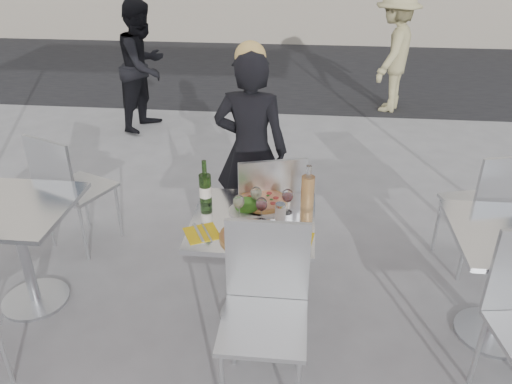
# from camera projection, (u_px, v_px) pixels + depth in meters

# --- Properties ---
(ground) EXTENTS (80.00, 80.00, 0.00)m
(ground) POSITION_uv_depth(u_px,v_px,m) (254.00, 316.00, 3.28)
(ground) COLOR slate
(street_asphalt) EXTENTS (24.00, 5.00, 0.00)m
(street_asphalt) POSITION_uv_depth(u_px,v_px,m) (293.00, 68.00, 8.98)
(street_asphalt) COLOR black
(street_asphalt) RESTS_ON ground
(main_table) EXTENTS (0.72, 0.72, 0.75)m
(main_table) POSITION_uv_depth(u_px,v_px,m) (253.00, 249.00, 3.03)
(main_table) COLOR #B7BABF
(main_table) RESTS_ON ground
(side_table_left) EXTENTS (0.72, 0.72, 0.75)m
(side_table_left) POSITION_uv_depth(u_px,v_px,m) (19.00, 235.00, 3.16)
(side_table_left) COLOR #B7BABF
(side_table_left) RESTS_ON ground
(side_table_right) EXTENTS (0.72, 0.72, 0.75)m
(side_table_right) POSITION_uv_depth(u_px,v_px,m) (510.00, 264.00, 2.89)
(side_table_right) COLOR #B7BABF
(side_table_right) RESTS_ON ground
(chair_far) EXTENTS (0.56, 0.57, 0.98)m
(chair_far) POSITION_uv_depth(u_px,v_px,m) (269.00, 207.00, 3.39)
(chair_far) COLOR silver
(chair_far) RESTS_ON ground
(chair_near) EXTENTS (0.44, 0.45, 0.97)m
(chair_near) POSITION_uv_depth(u_px,v_px,m) (265.00, 299.00, 2.57)
(chair_near) COLOR silver
(chair_near) RESTS_ON ground
(side_chair_lfar) EXTENTS (0.58, 0.58, 0.96)m
(side_chair_lfar) POSITION_uv_depth(u_px,v_px,m) (67.00, 184.00, 3.72)
(side_chair_lfar) COLOR silver
(side_chair_lfar) RESTS_ON ground
(side_chair_rfar) EXTENTS (0.55, 0.56, 0.97)m
(side_chair_rfar) POSITION_uv_depth(u_px,v_px,m) (491.00, 202.00, 3.46)
(side_chair_rfar) COLOR silver
(side_chair_rfar) RESTS_ON ground
(woman_diner) EXTENTS (0.59, 0.41, 1.53)m
(woman_diner) POSITION_uv_depth(u_px,v_px,m) (251.00, 151.00, 3.76)
(woman_diner) COLOR black
(woman_diner) RESTS_ON ground
(pedestrian_a) EXTENTS (0.78, 0.89, 1.54)m
(pedestrian_a) POSITION_uv_depth(u_px,v_px,m) (144.00, 66.00, 6.01)
(pedestrian_a) COLOR black
(pedestrian_a) RESTS_ON ground
(pedestrian_b) EXTENTS (0.92, 1.16, 1.58)m
(pedestrian_b) POSITION_uv_depth(u_px,v_px,m) (394.00, 52.00, 6.60)
(pedestrian_b) COLOR tan
(pedestrian_b) RESTS_ON ground
(pizza_near) EXTENTS (0.33, 0.33, 0.02)m
(pizza_near) POSITION_uv_depth(u_px,v_px,m) (249.00, 236.00, 2.75)
(pizza_near) COLOR tan
(pizza_near) RESTS_ON main_table
(pizza_far) EXTENTS (0.34, 0.34, 0.03)m
(pizza_far) POSITION_uv_depth(u_px,v_px,m) (263.00, 202.00, 3.08)
(pizza_far) COLOR white
(pizza_far) RESTS_ON main_table
(salad_plate) EXTENTS (0.22, 0.22, 0.09)m
(salad_plate) POSITION_uv_depth(u_px,v_px,m) (247.00, 206.00, 2.99)
(salad_plate) COLOR white
(salad_plate) RESTS_ON main_table
(wine_bottle) EXTENTS (0.07, 0.08, 0.29)m
(wine_bottle) POSITION_uv_depth(u_px,v_px,m) (205.00, 188.00, 3.03)
(wine_bottle) COLOR #335A22
(wine_bottle) RESTS_ON main_table
(carafe) EXTENTS (0.08, 0.08, 0.29)m
(carafe) POSITION_uv_depth(u_px,v_px,m) (308.00, 192.00, 2.97)
(carafe) COLOR tan
(carafe) RESTS_ON main_table
(sugar_shaker) EXTENTS (0.06, 0.06, 0.11)m
(sugar_shaker) POSITION_uv_depth(u_px,v_px,m) (280.00, 212.00, 2.89)
(sugar_shaker) COLOR white
(sugar_shaker) RESTS_ON main_table
(wineglass_white_a) EXTENTS (0.07, 0.07, 0.16)m
(wineglass_white_a) POSITION_uv_depth(u_px,v_px,m) (239.00, 202.00, 2.88)
(wineglass_white_a) COLOR white
(wineglass_white_a) RESTS_ON main_table
(wineglass_white_b) EXTENTS (0.07, 0.07, 0.16)m
(wineglass_white_b) POSITION_uv_depth(u_px,v_px,m) (256.00, 194.00, 2.97)
(wineglass_white_b) COLOR white
(wineglass_white_b) RESTS_ON main_table
(wineglass_red_a) EXTENTS (0.07, 0.07, 0.16)m
(wineglass_red_a) POSITION_uv_depth(u_px,v_px,m) (262.00, 205.00, 2.85)
(wineglass_red_a) COLOR white
(wineglass_red_a) RESTS_ON main_table
(wineglass_red_b) EXTENTS (0.07, 0.07, 0.16)m
(wineglass_red_b) POSITION_uv_depth(u_px,v_px,m) (288.00, 196.00, 2.94)
(wineglass_red_b) COLOR white
(wineglass_red_b) RESTS_ON main_table
(napkin_left) EXTENTS (0.24, 0.24, 0.01)m
(napkin_left) POSITION_uv_depth(u_px,v_px,m) (202.00, 233.00, 2.79)
(napkin_left) COLOR gold
(napkin_left) RESTS_ON main_table
(napkin_right) EXTENTS (0.20, 0.20, 0.01)m
(napkin_right) POSITION_uv_depth(u_px,v_px,m) (296.00, 240.00, 2.73)
(napkin_right) COLOR gold
(napkin_right) RESTS_ON main_table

